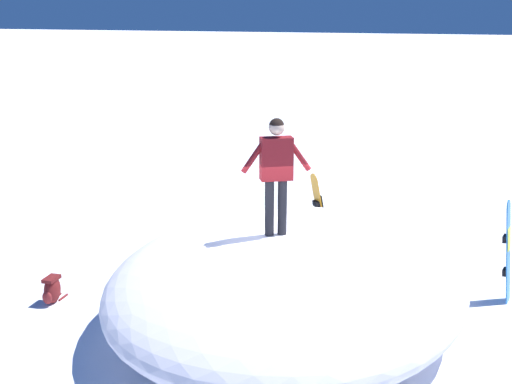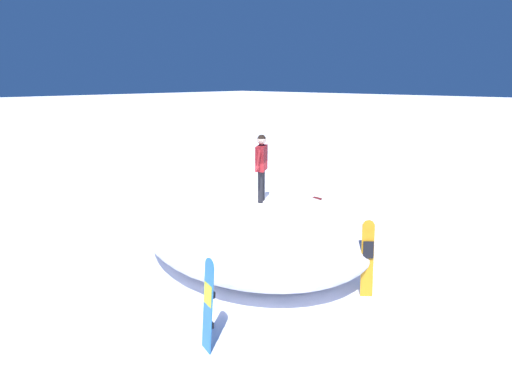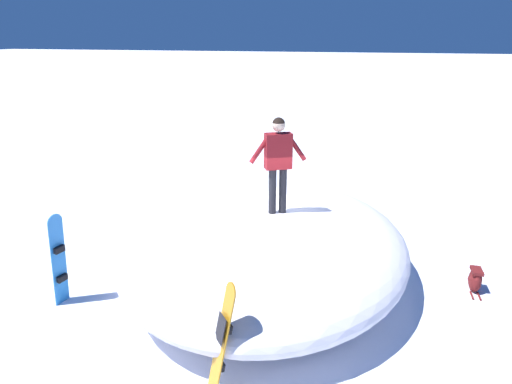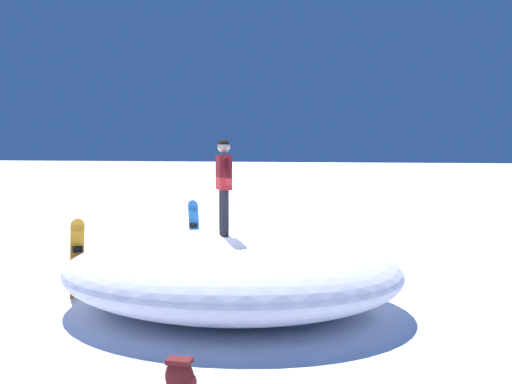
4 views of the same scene
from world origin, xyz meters
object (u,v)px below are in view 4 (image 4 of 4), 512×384
at_px(snowboard_primary_upright, 194,233).
at_px(backpack_near, 180,376).
at_px(snowboard_secondary_upright, 77,258).
at_px(snowboarder_standing, 224,178).

relative_size(snowboard_primary_upright, backpack_near, 3.15).
xyz_separation_m(snowboard_secondary_upright, backpack_near, (-3.67, 3.66, -0.62)).
relative_size(snowboarder_standing, backpack_near, 3.22).
xyz_separation_m(snowboarder_standing, backpack_near, (-0.60, 3.68, -2.25)).
relative_size(snowboard_primary_upright, snowboard_secondary_upright, 1.05).
xyz_separation_m(snowboarder_standing, snowboard_secondary_upright, (3.07, 0.02, -1.64)).
distance_m(snowboard_secondary_upright, backpack_near, 5.22).
bearing_deg(snowboard_primary_upright, snowboarder_standing, 118.69).
height_order(snowboard_primary_upright, backpack_near, snowboard_primary_upright).
relative_size(snowboarder_standing, snowboard_secondary_upright, 1.08).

